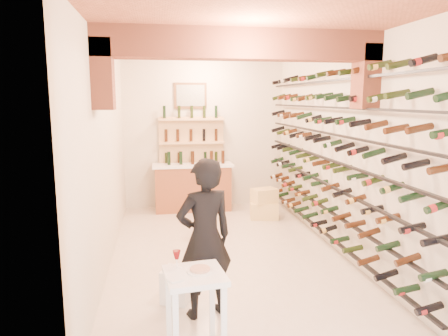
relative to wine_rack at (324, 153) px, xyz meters
name	(u,v)px	position (x,y,z in m)	size (l,w,h in m)	color
ground	(227,253)	(-1.53, 0.00, -1.55)	(6.00, 6.00, 0.00)	beige
room_shell	(230,108)	(-1.53, -0.26, 0.70)	(3.52, 6.02, 3.21)	beige
wine_rack	(324,153)	(0.00, 0.00, 0.00)	(0.32, 5.70, 2.56)	black
back_counter	(193,186)	(-1.83, 2.65, -1.02)	(1.70, 0.62, 1.29)	brown
back_shelving	(192,155)	(-1.83, 2.89, -0.38)	(1.40, 0.31, 2.73)	tan
tasting_table	(195,287)	(-2.25, -2.43, -0.90)	(0.60, 0.60, 0.95)	white
white_stool	(177,285)	(-2.38, -1.41, -1.35)	(0.31, 0.31, 0.39)	white
person	(205,239)	(-2.08, -1.78, -0.67)	(0.64, 0.42, 1.76)	black
chrome_barstool	(202,215)	(-1.85, 0.68, -1.12)	(0.38, 0.38, 0.74)	silver
crate_lower	(264,210)	(-0.47, 1.78, -1.38)	(0.55, 0.39, 0.33)	#E7C97F
crate_upper	(264,195)	(-0.47, 1.78, -1.08)	(0.48, 0.33, 0.28)	#E7C97F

